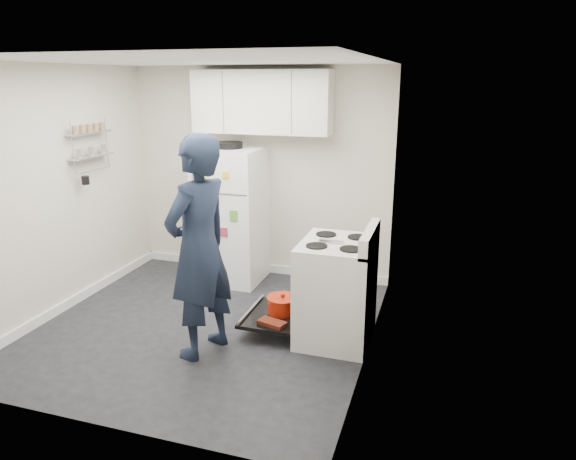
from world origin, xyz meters
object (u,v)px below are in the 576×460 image
(electric_range, at_px, (335,292))
(person, at_px, (199,248))
(open_oven_door, at_px, (279,310))
(refrigerator, at_px, (232,215))

(electric_range, xyz_separation_m, person, (-1.06, -0.59, 0.50))
(open_oven_door, height_order, refrigerator, refrigerator)
(electric_range, bearing_deg, refrigerator, 143.71)
(open_oven_door, bearing_deg, electric_range, -2.96)
(electric_range, distance_m, open_oven_door, 0.63)
(open_oven_door, xyz_separation_m, refrigerator, (-0.94, 1.07, 0.61))
(electric_range, distance_m, refrigerator, 1.89)
(electric_range, relative_size, refrigerator, 0.66)
(refrigerator, bearing_deg, open_oven_door, -48.83)
(open_oven_door, bearing_deg, refrigerator, 131.17)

